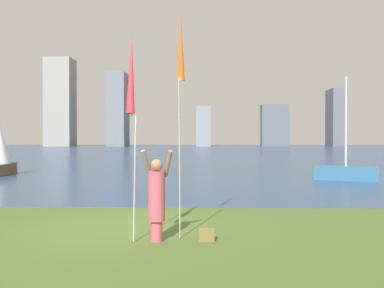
{
  "coord_description": "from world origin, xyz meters",
  "views": [
    {
      "loc": [
        1.81,
        -9.0,
        1.99
      ],
      "look_at": [
        1.06,
        16.63,
        1.66
      ],
      "focal_mm": 38.04,
      "sensor_mm": 36.0,
      "label": 1
    }
  ],
  "objects_px": {
    "person": "(157,196)",
    "kite_flag_right": "(181,50)",
    "kite_flag_left": "(131,77)",
    "sailboat_2": "(346,172)",
    "bag": "(207,235)"
  },
  "relations": [
    {
      "from": "bag",
      "to": "kite_flag_right",
      "type": "bearing_deg",
      "value": 141.61
    },
    {
      "from": "bag",
      "to": "sailboat_2",
      "type": "bearing_deg",
      "value": 60.25
    },
    {
      "from": "person",
      "to": "kite_flag_right",
      "type": "bearing_deg",
      "value": 43.25
    },
    {
      "from": "person",
      "to": "kite_flag_right",
      "type": "xyz_separation_m",
      "value": [
        0.44,
        0.48,
        2.93
      ]
    },
    {
      "from": "person",
      "to": "sailboat_2",
      "type": "bearing_deg",
      "value": 52.89
    },
    {
      "from": "person",
      "to": "sailboat_2",
      "type": "distance_m",
      "value": 14.25
    },
    {
      "from": "sailboat_2",
      "to": "bag",
      "type": "bearing_deg",
      "value": -119.75
    },
    {
      "from": "person",
      "to": "kite_flag_left",
      "type": "bearing_deg",
      "value": -150.76
    },
    {
      "from": "sailboat_2",
      "to": "person",
      "type": "bearing_deg",
      "value": -123.03
    },
    {
      "from": "person",
      "to": "kite_flag_left",
      "type": "xyz_separation_m",
      "value": [
        -0.44,
        -0.29,
        2.28
      ]
    },
    {
      "from": "person",
      "to": "bag",
      "type": "distance_m",
      "value": 1.23
    },
    {
      "from": "person",
      "to": "kite_flag_right",
      "type": "distance_m",
      "value": 3.0
    },
    {
      "from": "bag",
      "to": "sailboat_2",
      "type": "distance_m",
      "value": 13.69
    },
    {
      "from": "kite_flag_left",
      "to": "sailboat_2",
      "type": "xyz_separation_m",
      "value": [
        8.2,
        12.23,
        -2.77
      ]
    },
    {
      "from": "kite_flag_left",
      "to": "person",
      "type": "bearing_deg",
      "value": 33.32
    }
  ]
}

